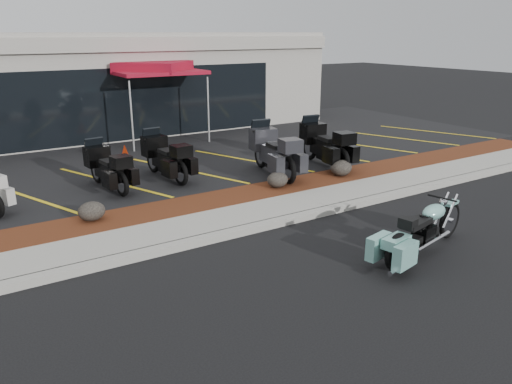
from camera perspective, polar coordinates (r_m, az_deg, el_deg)
ground at (r=10.22m, az=5.40°, el=-5.39°), size 90.00×90.00×0.00m
curb at (r=10.86m, az=2.51°, el=-3.46°), size 24.00×0.25×0.15m
sidewalk at (r=11.40m, az=0.51°, el=-2.39°), size 24.00×1.20×0.15m
mulch_bed at (r=12.37m, az=-2.51°, el=-0.74°), size 24.00×1.20×0.16m
upper_lot at (r=17.09m, az=-11.60°, el=4.13°), size 26.00×9.60×0.15m
dealership_building at (r=22.70m, az=-17.78°, el=11.92°), size 18.00×8.16×4.00m
boulder_left at (r=11.22m, az=-18.28°, el=-2.09°), size 0.58×0.48×0.41m
boulder_mid at (r=12.94m, az=2.48°, el=1.42°), size 0.57×0.48×0.41m
boulder_right at (r=14.18m, az=9.71°, el=2.73°), size 0.63×0.53×0.45m
hero_cruiser at (r=10.78m, az=21.29°, el=-2.45°), size 2.95×1.30×1.01m
touring_black_front at (r=13.93m, az=-17.85°, el=3.46°), size 1.06×2.19×1.23m
touring_black_mid at (r=14.55m, az=-11.74°, el=4.70°), size 1.03×2.30×1.30m
touring_grey at (r=14.75m, az=0.58°, el=5.55°), size 1.34×2.62×1.46m
touring_black_rear at (r=15.82m, az=6.22°, el=6.22°), size 1.25×2.55×1.42m
traffic_cone at (r=16.28m, az=-14.75°, el=4.40°), size 0.35×0.35×0.50m
popup_canopy at (r=18.95m, az=-11.60°, el=13.62°), size 3.97×3.97×2.85m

